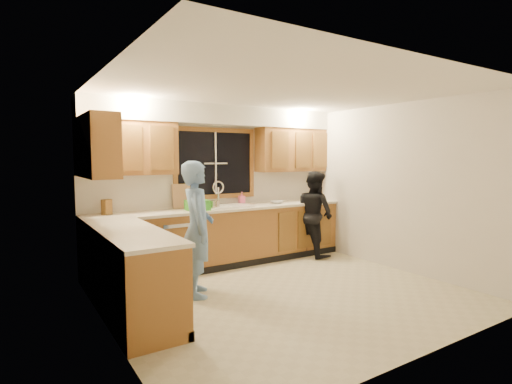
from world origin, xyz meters
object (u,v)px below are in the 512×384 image
(woman, at_px, (315,214))
(knife_block, at_px, (107,207))
(soap_bottle, at_px, (242,198))
(sink, at_px, (224,211))
(dishwasher, at_px, (173,246))
(dish_crate, at_px, (197,205))
(bowl, at_px, (277,202))
(man, at_px, (197,229))
(stove, at_px, (148,289))

(woman, distance_m, knife_block, 3.36)
(soap_bottle, bearing_deg, woman, -21.93)
(sink, relative_size, dishwasher, 1.05)
(dish_crate, xyz_separation_m, bowl, (1.49, 0.06, -0.05))
(man, relative_size, bowl, 8.24)
(soap_bottle, xyz_separation_m, bowl, (0.57, -0.20, -0.08))
(dishwasher, xyz_separation_m, woman, (2.44, -0.31, 0.32))
(sink, bearing_deg, knife_block, 175.77)
(knife_block, xyz_separation_m, soap_bottle, (2.15, 0.02, 0.00))
(soap_bottle, bearing_deg, dishwasher, -172.51)
(stove, relative_size, dish_crate, 2.83)
(dishwasher, height_order, dish_crate, dish_crate)
(dishwasher, xyz_separation_m, knife_block, (-0.88, 0.14, 0.61))
(dishwasher, height_order, man, man)
(stove, xyz_separation_m, dish_crate, (1.30, 1.71, 0.54))
(dishwasher, height_order, soap_bottle, soap_bottle)
(bowl, bearing_deg, man, -152.23)
(dishwasher, bearing_deg, dish_crate, -15.77)
(man, relative_size, dish_crate, 5.19)
(sink, distance_m, soap_bottle, 0.47)
(stove, distance_m, soap_bottle, 3.02)
(stove, distance_m, bowl, 3.34)
(stove, height_order, dish_crate, dish_crate)
(woman, distance_m, dish_crate, 2.12)
(soap_bottle, relative_size, bowl, 1.05)
(woman, height_order, soap_bottle, woman)
(dishwasher, bearing_deg, bowl, -1.12)
(soap_bottle, bearing_deg, stove, -138.23)
(sink, bearing_deg, bowl, -2.94)
(dishwasher, relative_size, knife_block, 3.94)
(sink, relative_size, man, 0.52)
(dishwasher, bearing_deg, woman, -7.17)
(dishwasher, height_order, stove, stove)
(stove, bearing_deg, knife_block, 88.04)
(sink, distance_m, dish_crate, 0.53)
(stove, relative_size, bowl, 4.48)
(dish_crate, distance_m, bowl, 1.49)
(knife_block, bearing_deg, bowl, -33.15)
(dishwasher, xyz_separation_m, dish_crate, (0.35, -0.10, 0.58))
(dishwasher, xyz_separation_m, stove, (-0.95, -1.81, 0.04))
(bowl, bearing_deg, knife_block, 176.23)
(knife_block, bearing_deg, woman, -37.09)
(knife_block, xyz_separation_m, dish_crate, (1.23, -0.24, -0.03))
(dishwasher, height_order, bowl, bowl)
(woman, xyz_separation_m, knife_block, (-3.32, 0.45, 0.29))
(man, height_order, dish_crate, man)
(dishwasher, bearing_deg, stove, -117.69)
(sink, xyz_separation_m, knife_block, (-1.73, 0.13, 0.16))
(sink, height_order, stove, sink)
(man, bearing_deg, sink, -20.87)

